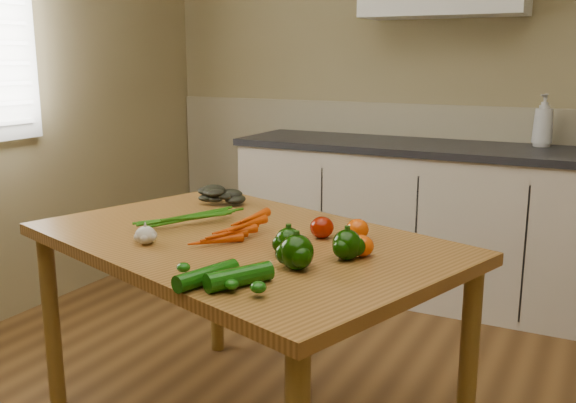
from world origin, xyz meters
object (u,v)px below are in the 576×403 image
Objects in this scene: table at (242,261)px; pepper_a at (289,242)px; pepper_c at (297,252)px; zucchini_a at (239,277)px; carrot_bunch at (222,224)px; pepper_b at (347,245)px; tomato_a at (322,227)px; tomato_c at (362,246)px; leafy_greens at (223,192)px; tomato_b at (357,229)px; soap_bottle_a at (543,120)px; garlic_bulb at (146,235)px; zucchini_b at (207,276)px.

pepper_a is (0.24, -0.11, 0.13)m from table.
zucchini_a is (-0.07, -0.20, -0.02)m from pepper_c.
carrot_bunch is 0.49m from pepper_b.
zucchini_a reaches higher than table.
carrot_bunch is 0.35m from tomato_a.
tomato_c is (0.45, -0.02, 0.12)m from table.
pepper_c is (0.65, -0.62, -0.00)m from leafy_greens.
soap_bottle_a is at bearing 77.83° from tomato_b.
pepper_b is at bearing -31.71° from leafy_greens.
garlic_bulb is at bearing -145.95° from tomato_a.
table is 8.24× the size of zucchini_b.
pepper_c is (-0.43, -2.16, -0.22)m from soap_bottle_a.
pepper_a is 1.06× the size of tomato_a.
tomato_b is 0.40× the size of zucchini_a.
pepper_c is (0.32, -0.22, 0.14)m from table.
pepper_c is at bearing -52.91° from pepper_a.
pepper_b is at bearing 14.09° from pepper_a.
leafy_greens is at bearing 138.40° from pepper_a.
soap_bottle_a reaches higher than tomato_c.
zucchini_b is (-0.16, -0.23, -0.03)m from pepper_c.
pepper_b reaches higher than tomato_c.
tomato_b is at bearing 64.45° from pepper_a.
soap_bottle_a is at bearing 81.20° from tomato_c.
zucchini_b reaches higher than table.
soap_bottle_a is 1.90m from leafy_greens.
carrot_bunch reaches higher than garlic_bulb.
tomato_b is (0.04, 0.37, -0.02)m from pepper_c.
zucchini_b is (-0.29, -0.43, -0.01)m from tomato_c.
soap_bottle_a is 2.39m from garlic_bulb.
tomato_a is (0.33, 0.12, 0.00)m from carrot_bunch.
tomato_c is (0.08, -0.17, -0.00)m from tomato_b.
pepper_a reaches higher than zucchini_a.
zucchini_a is at bearing -90.28° from tomato_a.
soap_bottle_a is 1.84m from tomato_b.
pepper_c is 0.28m from zucchini_b.
garlic_bulb is 0.49m from pepper_a.
carrot_bunch is 0.47m from tomato_b.
carrot_bunch reaches higher than zucchini_a.
pepper_a is 0.95× the size of pepper_b.
pepper_c is 1.40× the size of tomato_c.
table is 2.11m from soap_bottle_a.
soap_bottle_a is 2.21m from pepper_c.
pepper_b is at bearing 10.63° from carrot_bunch.
tomato_a is at bearing 80.78° from zucchini_b.
table is 19.18× the size of pepper_a.
pepper_b is at bearing 58.17° from pepper_c.
leafy_greens is at bearing 120.31° from zucchini_b.
carrot_bunch reaches higher than tomato_b.
garlic_bulb reaches higher than zucchini_b.
pepper_a is 0.29m from tomato_b.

